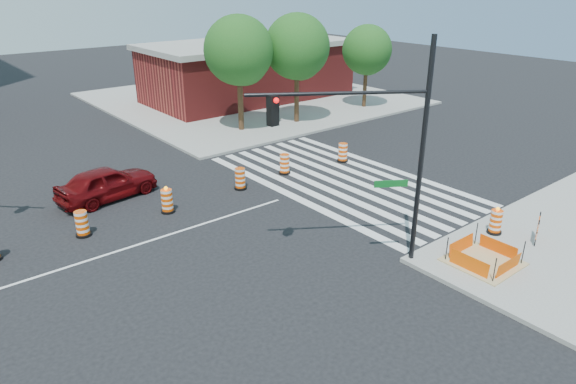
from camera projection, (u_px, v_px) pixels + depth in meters
name	position (u px, v px, depth m)	size (l,w,h in m)	color
ground	(130.00, 247.00, 19.07)	(120.00, 120.00, 0.00)	black
sidewalk_ne	(249.00, 98.00, 42.40)	(22.00, 22.00, 0.15)	gray
crosswalk_east	(341.00, 180.00, 25.42)	(6.75, 13.50, 0.01)	silver
lane_centerline	(130.00, 247.00, 19.07)	(14.00, 0.12, 0.01)	silver
excavation_pit	(483.00, 261.00, 17.75)	(2.20, 2.20, 0.90)	tan
brick_storefront	(248.00, 71.00, 41.53)	(16.50, 8.50, 4.60)	maroon
red_coupe	(107.00, 183.00, 23.00)	(1.80, 4.48, 1.52)	#5A070A
signal_pole_se	(375.00, 136.00, 16.20)	(4.88, 3.23, 7.58)	black
pit_drum	(496.00, 222.00, 19.65)	(0.56, 0.56, 1.10)	black
barricade	(538.00, 228.00, 18.95)	(0.84, 0.40, 1.06)	#EE4C05
tree_north_c	(239.00, 54.00, 31.64)	(4.29, 4.29, 7.30)	#382314
tree_north_d	(297.00, 50.00, 33.49)	(4.28, 4.28, 7.27)	#382314
tree_north_e	(367.00, 53.00, 37.85)	(3.64, 3.64, 6.19)	#382314
median_drum_3	(82.00, 224.00, 19.76)	(0.60, 0.60, 1.02)	black
median_drum_4	(167.00, 202.00, 21.77)	(0.60, 0.60, 1.18)	black
median_drum_5	(240.00, 179.00, 24.18)	(0.60, 0.60, 1.02)	black
median_drum_6	(285.00, 165.00, 26.08)	(0.60, 0.60, 1.02)	black
median_drum_7	(343.00, 153.00, 27.81)	(0.60, 0.60, 1.02)	black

